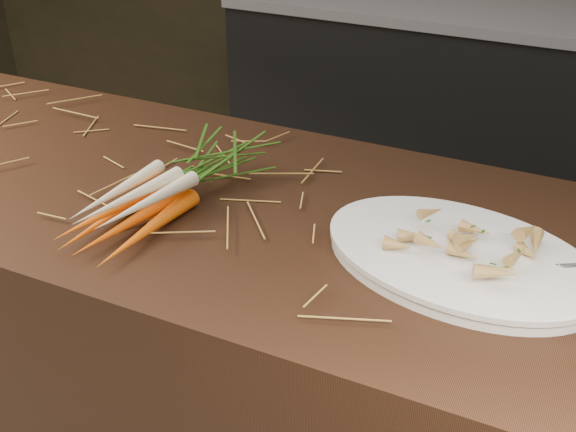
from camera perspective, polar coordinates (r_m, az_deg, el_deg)
name	(u,v)px	position (r m, az deg, el deg)	size (l,w,h in m)	color
main_counter	(116,340)	(1.75, -13.43, -9.51)	(2.40, 0.70, 0.90)	black
back_counter	(449,105)	(3.16, 12.63, 8.59)	(1.82, 0.62, 0.84)	black
straw_bedding	(89,162)	(1.50, -15.47, 4.14)	(1.40, 0.60, 0.02)	#A78532
root_veg_bunch	(183,178)	(1.33, -8.32, 3.02)	(0.19, 0.48, 0.09)	#E9550E
serving_platter	(459,259)	(1.17, 13.32, -3.35)	(0.44, 0.29, 0.02)	white
roasted_veg_heap	(461,240)	(1.15, 13.53, -1.85)	(0.21, 0.16, 0.05)	olive
serving_fork	(554,293)	(1.11, 20.29, -5.76)	(0.01, 0.17, 0.00)	silver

